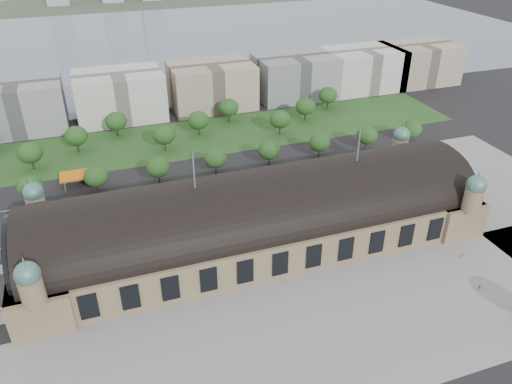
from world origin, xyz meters
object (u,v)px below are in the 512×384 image
object	(u,v)px
traffic_car_6	(415,158)
pedestrian_1	(480,287)
petrol_station	(81,175)
parked_car_3	(120,226)
parked_car_5	(175,222)
pedestrian_0	(462,256)
parked_car_1	(98,235)
parked_car_4	(87,233)
traffic_car_3	(163,197)
parked_car_0	(62,241)
traffic_car_2	(61,218)
bus_mid	(232,200)
bus_east	(277,189)
parked_car_2	(42,247)
parked_car_6	(116,233)
bus_west	(171,205)

from	to	relation	value
traffic_car_6	pedestrian_1	xyz separation A→B (m)	(-33.45, -80.76, 0.15)
petrol_station	parked_car_3	world-z (taller)	petrol_station
parked_car_5	pedestrian_0	xyz separation A→B (m)	(83.55, -50.45, 0.09)
parked_car_1	parked_car_5	world-z (taller)	parked_car_5
traffic_car_6	parked_car_4	distance (m)	142.87
traffic_car_3	parked_car_4	distance (m)	33.37
parked_car_5	petrol_station	bearing A→B (deg)	-179.61
parked_car_4	pedestrian_0	distance (m)	125.89
parked_car_4	parked_car_0	bearing A→B (deg)	-106.71
traffic_car_2	parked_car_1	xyz separation A→B (m)	(11.80, -15.27, 0.04)
parked_car_3	parked_car_5	bearing A→B (deg)	42.78
parked_car_5	parked_car_3	bearing A→B (deg)	-135.66
parked_car_1	parked_car_4	xyz separation A→B (m)	(-3.35, 2.40, -0.00)
traffic_car_2	traffic_car_3	world-z (taller)	traffic_car_2
parked_car_3	pedestrian_1	world-z (taller)	pedestrian_1
bus_mid	bus_east	size ratio (longest dim) A/B	1.02
petrol_station	traffic_car_2	size ratio (longest dim) A/B	2.81
parked_car_1	parked_car_4	world-z (taller)	parked_car_1
petrol_station	parked_car_1	distance (m)	43.45
traffic_car_6	pedestrian_1	bearing A→B (deg)	-15.83
parked_car_2	bus_east	bearing A→B (deg)	63.17
petrol_station	pedestrian_0	world-z (taller)	petrol_station
petrol_station	bus_mid	size ratio (longest dim) A/B	1.06
traffic_car_3	parked_car_0	size ratio (longest dim) A/B	1.22
parked_car_2	parked_car_6	size ratio (longest dim) A/B	1.18
parked_car_0	parked_car_5	xyz separation A→B (m)	(38.42, -1.24, 0.18)
pedestrian_0	parked_car_1	bearing A→B (deg)	153.93
petrol_station	parked_car_6	bearing A→B (deg)	-78.14
parked_car_5	parked_car_0	bearing A→B (deg)	-125.68
petrol_station	pedestrian_0	distance (m)	147.99
traffic_car_2	parked_car_3	world-z (taller)	traffic_car_2
traffic_car_6	pedestrian_0	distance (m)	72.65
parked_car_3	parked_car_4	xyz separation A→B (m)	(-11.13, -0.59, 0.09)
traffic_car_2	parked_car_0	world-z (taller)	traffic_car_2
parked_car_2	parked_car_6	bearing A→B (deg)	57.41
petrol_station	traffic_car_3	bearing A→B (deg)	-40.49
traffic_car_3	bus_mid	bearing A→B (deg)	-126.80
petrol_station	parked_car_1	xyz separation A→B (m)	(3.25, -43.27, -2.22)
parked_car_3	pedestrian_0	bearing A→B (deg)	26.66
parked_car_1	parked_car_4	bearing A→B (deg)	-164.39
traffic_car_2	bus_mid	xyz separation A→B (m)	(61.73, -10.29, 1.14)
parked_car_6	bus_west	bearing A→B (deg)	86.03
traffic_car_2	bus_mid	bearing A→B (deg)	83.52
bus_mid	bus_west	bearing A→B (deg)	81.17
parked_car_2	traffic_car_6	bearing A→B (deg)	63.37
parked_car_1	bus_east	distance (m)	69.73
parked_car_6	pedestrian_0	xyz separation A→B (m)	(104.38, -50.45, 0.23)
parked_car_0	bus_west	bearing A→B (deg)	68.95
traffic_car_2	traffic_car_6	distance (m)	150.72
parked_car_1	pedestrian_0	distance (m)	121.83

